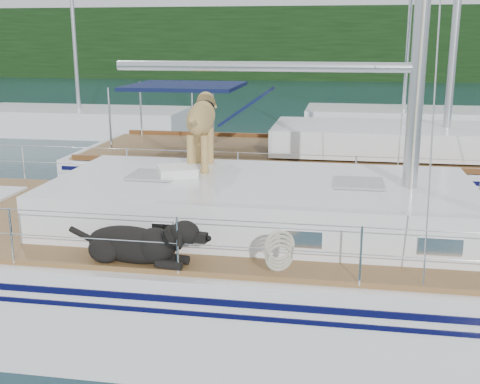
# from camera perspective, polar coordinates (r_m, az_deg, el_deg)

# --- Properties ---
(ground) EXTENTS (120.00, 120.00, 0.00)m
(ground) POSITION_cam_1_polar(r_m,az_deg,el_deg) (8.26, -3.72, -11.01)
(ground) COLOR black
(ground) RESTS_ON ground
(tree_line) EXTENTS (90.00, 3.00, 6.00)m
(tree_line) POSITION_cam_1_polar(r_m,az_deg,el_deg) (52.27, 8.02, 13.75)
(tree_line) COLOR black
(tree_line) RESTS_ON ground
(shore_bank) EXTENTS (92.00, 1.00, 1.20)m
(shore_bank) POSITION_cam_1_polar(r_m,az_deg,el_deg) (53.55, 7.97, 11.20)
(shore_bank) COLOR #595147
(shore_bank) RESTS_ON ground
(main_sailboat) EXTENTS (12.00, 3.87, 14.01)m
(main_sailboat) POSITION_cam_1_polar(r_m,az_deg,el_deg) (7.97, -3.19, -6.64)
(main_sailboat) COLOR white
(main_sailboat) RESTS_ON ground
(neighbor_sailboat) EXTENTS (11.00, 3.50, 13.30)m
(neighbor_sailboat) POSITION_cam_1_polar(r_m,az_deg,el_deg) (13.35, 8.88, 1.66)
(neighbor_sailboat) COLOR white
(neighbor_sailboat) RESTS_ON ground
(bg_boat_west) EXTENTS (8.00, 3.00, 11.65)m
(bg_boat_west) POSITION_cam_1_polar(r_m,az_deg,el_deg) (23.59, -14.94, 6.44)
(bg_boat_west) COLOR white
(bg_boat_west) RESTS_ON ground
(bg_boat_center) EXTENTS (7.20, 3.00, 11.65)m
(bg_boat_center) POSITION_cam_1_polar(r_m,az_deg,el_deg) (23.55, 15.16, 6.43)
(bg_boat_center) COLOR white
(bg_boat_center) RESTS_ON ground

